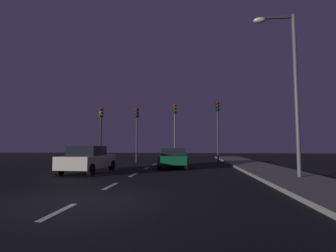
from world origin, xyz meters
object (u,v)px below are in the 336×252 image
street_lamp_right (289,79)px  car_stopped_ahead (174,157)px  traffic_signal_center_right (175,122)px  car_adjacent_lane (88,159)px  traffic_signal_far_left (101,124)px  traffic_signal_center_left (137,124)px  traffic_signal_far_right (218,120)px

street_lamp_right → car_stopped_ahead: bearing=133.6°
traffic_signal_center_right → car_adjacent_lane: size_ratio=1.24×
traffic_signal_far_left → car_adjacent_lane: size_ratio=1.17×
traffic_signal_center_left → traffic_signal_center_right: (3.46, 0.00, 0.21)m
car_adjacent_lane → street_lamp_right: (10.25, -1.99, 3.77)m
traffic_signal_far_right → car_adjacent_lane: (-8.05, -8.77, -3.02)m
car_stopped_ahead → traffic_signal_center_left: bearing=128.1°
traffic_signal_center_left → traffic_signal_center_right: size_ratio=0.94×
traffic_signal_far_left → street_lamp_right: (12.79, -10.75, 1.05)m
traffic_signal_far_left → traffic_signal_far_right: traffic_signal_far_right is taller
traffic_signal_far_left → traffic_signal_far_right: (10.59, 0.00, 0.31)m
traffic_signal_far_left → car_adjacent_lane: 9.52m
traffic_signal_far_left → traffic_signal_center_left: 3.35m
traffic_signal_center_left → street_lamp_right: street_lamp_right is taller
street_lamp_right → traffic_signal_far_left: bearing=139.9°
car_adjacent_lane → traffic_signal_far_left: bearing=106.2°
car_adjacent_lane → car_stopped_ahead: bearing=41.3°
traffic_signal_far_left → car_stopped_ahead: 8.98m
traffic_signal_center_right → traffic_signal_far_right: bearing=0.0°
traffic_signal_center_left → car_stopped_ahead: size_ratio=1.11×
traffic_signal_far_right → car_stopped_ahead: size_ratio=1.22×
traffic_signal_center_right → car_adjacent_lane: traffic_signal_center_right is taller
car_adjacent_lane → traffic_signal_center_left: bearing=84.7°
traffic_signal_far_left → traffic_signal_center_left: (3.35, -0.00, -0.02)m
traffic_signal_center_left → traffic_signal_far_right: (7.24, 0.00, 0.33)m
car_stopped_ahead → car_adjacent_lane: 6.06m
street_lamp_right → traffic_signal_center_left: bearing=131.3°
car_stopped_ahead → traffic_signal_center_right: bearing=93.3°
traffic_signal_center_right → traffic_signal_far_right: 3.78m
traffic_signal_far_left → street_lamp_right: street_lamp_right is taller
traffic_signal_far_left → traffic_signal_center_left: traffic_signal_far_left is taller
traffic_signal_center_right → traffic_signal_far_right: traffic_signal_far_right is taller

